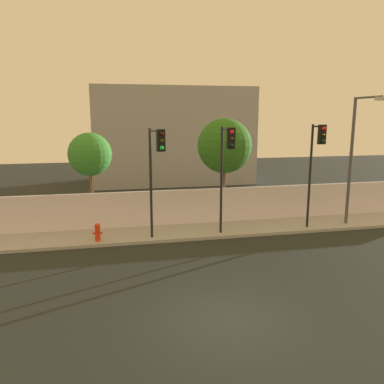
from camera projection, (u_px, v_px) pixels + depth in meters
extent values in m
plane|color=#222824|center=(224.00, 320.00, 10.79)|extent=(80.00, 80.00, 0.00)
cube|color=#A3A3A3|center=(176.00, 233.00, 18.64)|extent=(36.00, 2.40, 0.15)
cube|color=silver|center=(172.00, 207.00, 19.69)|extent=(36.00, 0.18, 1.80)
cylinder|color=black|center=(151.00, 184.00, 17.26)|extent=(0.12, 0.12, 5.01)
cylinder|color=black|center=(155.00, 131.00, 16.08)|extent=(0.36, 1.56, 0.08)
cube|color=black|center=(161.00, 140.00, 15.43)|extent=(0.37, 0.26, 0.90)
sphere|color=black|center=(162.00, 134.00, 15.27)|extent=(0.18, 0.18, 0.18)
sphere|color=#33260A|center=(162.00, 141.00, 15.33)|extent=(0.18, 0.18, 0.18)
sphere|color=#19F24C|center=(162.00, 148.00, 15.38)|extent=(0.18, 0.18, 0.18)
cylinder|color=black|center=(310.00, 177.00, 18.86)|extent=(0.12, 0.12, 5.14)
cylinder|color=black|center=(318.00, 127.00, 17.95)|extent=(0.10, 0.89, 0.08)
cube|color=black|center=(322.00, 134.00, 17.59)|extent=(0.34, 0.21, 0.90)
sphere|color=red|center=(324.00, 129.00, 17.42)|extent=(0.18, 0.18, 0.18)
sphere|color=#33260A|center=(323.00, 135.00, 17.48)|extent=(0.18, 0.18, 0.18)
sphere|color=black|center=(323.00, 141.00, 17.53)|extent=(0.18, 0.18, 0.18)
cylinder|color=black|center=(221.00, 181.00, 17.94)|extent=(0.12, 0.12, 5.05)
cylinder|color=black|center=(226.00, 129.00, 16.76)|extent=(0.12, 1.45, 0.08)
cube|color=black|center=(231.00, 138.00, 16.13)|extent=(0.35, 0.21, 0.90)
sphere|color=red|center=(232.00, 132.00, 15.96)|extent=(0.18, 0.18, 0.18)
sphere|color=#33260A|center=(232.00, 139.00, 16.01)|extent=(0.18, 0.18, 0.18)
sphere|color=black|center=(232.00, 145.00, 16.07)|extent=(0.18, 0.18, 0.18)
cylinder|color=#4C4C51|center=(351.00, 162.00, 19.40)|extent=(0.16, 0.16, 6.45)
cylinder|color=#4C4C51|center=(368.00, 97.00, 17.90)|extent=(0.15, 1.85, 0.10)
cube|color=beige|center=(382.00, 99.00, 17.04)|extent=(0.61, 0.25, 0.16)
cylinder|color=red|center=(98.00, 234.00, 17.12)|extent=(0.24, 0.24, 0.65)
sphere|color=red|center=(97.00, 226.00, 17.05)|extent=(0.26, 0.26, 0.26)
cylinder|color=red|center=(94.00, 233.00, 17.08)|extent=(0.10, 0.09, 0.09)
cylinder|color=red|center=(101.00, 233.00, 17.15)|extent=(0.10, 0.09, 0.09)
cylinder|color=brown|center=(92.00, 197.00, 19.62)|extent=(0.18, 0.18, 3.18)
sphere|color=#37872F|center=(90.00, 154.00, 19.19)|extent=(2.19, 2.19, 2.19)
cylinder|color=brown|center=(224.00, 190.00, 21.05)|extent=(0.20, 0.20, 3.29)
sphere|color=#2E6C1F|center=(225.00, 146.00, 20.57)|extent=(2.96, 2.96, 2.96)
cube|color=#9A9A9A|center=(172.00, 136.00, 33.01)|extent=(13.33, 6.00, 8.04)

